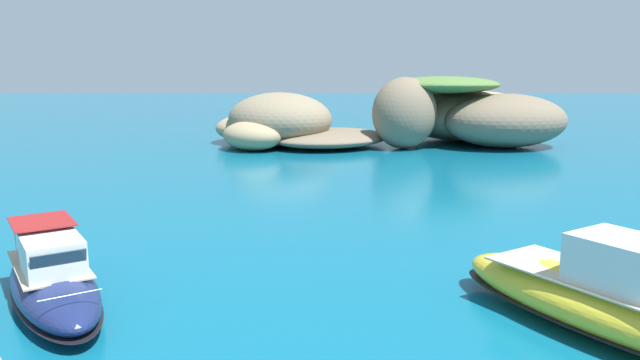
{
  "coord_description": "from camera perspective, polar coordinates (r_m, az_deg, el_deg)",
  "views": [
    {
      "loc": [
        0.48,
        -4.69,
        7.92
      ],
      "look_at": [
        0.14,
        22.37,
        2.81
      ],
      "focal_mm": 32.66,
      "sensor_mm": 36.0,
      "label": 1
    }
  ],
  "objects": [
    {
      "name": "motorboat_navy",
      "position": [
        21.92,
        -24.67,
        -9.13
      ],
      "size": [
        6.93,
        8.56,
        2.69
      ],
      "color": "navy",
      "rests_on": "ground"
    },
    {
      "name": "islet_large",
      "position": [
        66.26,
        14.27,
        6.23
      ],
      "size": [
        24.01,
        23.71,
        7.32
      ],
      "color": "#9E8966",
      "rests_on": "ground"
    },
    {
      "name": "islet_small",
      "position": [
        62.38,
        -3.64,
        5.29
      ],
      "size": [
        22.35,
        17.62,
        5.66
      ],
      "color": "#9E8966",
      "rests_on": "ground"
    },
    {
      "name": "motorboat_yellow",
      "position": [
        19.97,
        26.4,
        -10.61
      ],
      "size": [
        8.5,
        10.62,
        3.12
      ],
      "color": "yellow",
      "rests_on": "ground"
    }
  ]
}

